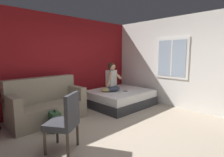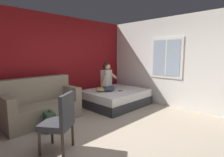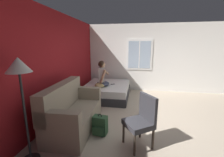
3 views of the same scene
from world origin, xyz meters
name	(u,v)px [view 1 (image 1 of 3)]	position (x,y,z in m)	size (l,w,h in m)	color
ground_plane	(121,138)	(0.00, 0.00, 0.00)	(40.00, 40.00, 0.00)	tan
wall_back_accent	(57,63)	(0.00, 2.55, 1.35)	(10.30, 0.16, 2.70)	maroon
wall_side_with_window	(186,63)	(2.73, 0.01, 1.35)	(0.19, 6.34, 2.70)	silver
bed	(120,98)	(1.56, 1.53, 0.24)	(1.86, 1.56, 0.48)	#2D2D33
couch	(46,105)	(-0.65, 1.87, 0.39)	(1.72, 0.87, 1.04)	gray
side_chair	(65,120)	(-0.99, 0.34, 0.53)	(0.64, 0.64, 0.98)	#382D23
person_seated	(112,80)	(1.31, 1.64, 0.84)	(0.60, 0.54, 0.88)	#383D51
backpack	(55,122)	(-0.78, 1.19, 0.19)	(0.27, 0.32, 0.46)	#2D5133
throw_pillow	(108,89)	(1.18, 1.68, 0.55)	(0.48, 0.36, 0.14)	tan
cell_phone	(125,91)	(1.57, 1.32, 0.48)	(0.07, 0.14, 0.01)	black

